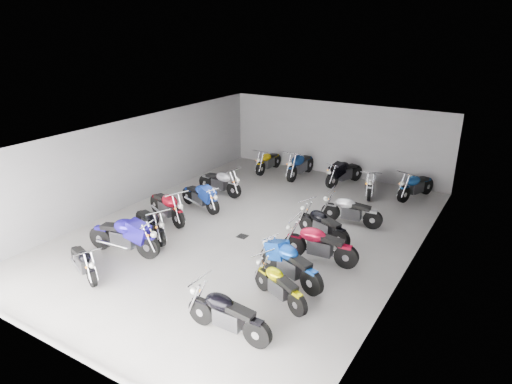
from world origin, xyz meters
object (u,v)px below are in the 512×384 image
(motorcycle_left_a, at_px, (83,261))
(motorcycle_back_b, at_px, (268,161))
(motorcycle_back_d, at_px, (344,173))
(motorcycle_back_e, at_px, (371,183))
(motorcycle_right_d, at_px, (319,244))
(motorcycle_right_c, at_px, (289,263))
(motorcycle_right_f, at_px, (351,211))
(motorcycle_right_e, at_px, (323,225))
(motorcycle_left_b, at_px, (124,236))
(motorcycle_right_a, at_px, (227,314))
(motorcycle_back_c, at_px, (300,165))
(motorcycle_back_f, at_px, (416,186))
(motorcycle_left_f, at_px, (220,182))
(motorcycle_left_d, at_px, (167,206))
(motorcycle_left_e, at_px, (201,196))
(drain_grate, at_px, (242,236))
(motorcycle_right_b, at_px, (279,285))
(motorcycle_left_c, at_px, (150,223))

(motorcycle_left_a, relative_size, motorcycle_back_b, 0.86)
(motorcycle_back_d, xyz_separation_m, motorcycle_back_e, (1.33, -0.58, -0.02))
(motorcycle_right_d, bearing_deg, motorcycle_back_d, 11.65)
(motorcycle_right_c, height_order, motorcycle_right_f, motorcycle_right_c)
(motorcycle_right_e, bearing_deg, motorcycle_right_c, -155.12)
(motorcycle_left_b, height_order, motorcycle_right_a, motorcycle_left_b)
(motorcycle_right_c, xyz_separation_m, motorcycle_right_d, (0.22, 1.40, -0.00))
(motorcycle_back_c, bearing_deg, motorcycle_back_f, -179.34)
(motorcycle_right_f, relative_size, motorcycle_back_c, 0.90)
(motorcycle_left_b, xyz_separation_m, motorcycle_left_f, (-0.52, 5.48, -0.07))
(motorcycle_right_a, bearing_deg, motorcycle_right_c, -2.69)
(motorcycle_left_b, height_order, motorcycle_left_d, motorcycle_left_b)
(motorcycle_left_e, bearing_deg, motorcycle_back_d, 161.05)
(motorcycle_back_c, bearing_deg, motorcycle_left_f, 64.11)
(motorcycle_left_e, xyz_separation_m, motorcycle_right_d, (5.26, -1.30, 0.04))
(motorcycle_left_a, xyz_separation_m, motorcycle_right_d, (5.02, 4.04, 0.09))
(motorcycle_left_d, height_order, motorcycle_back_c, motorcycle_back_c)
(motorcycle_left_b, relative_size, motorcycle_back_f, 1.17)
(motorcycle_back_d, bearing_deg, motorcycle_left_e, 75.60)
(drain_grate, xyz_separation_m, motorcycle_left_e, (-2.53, 1.11, 0.49))
(motorcycle_right_b, bearing_deg, motorcycle_right_d, 22.44)
(motorcycle_left_e, height_order, motorcycle_right_a, motorcycle_right_a)
(motorcycle_right_a, xyz_separation_m, motorcycle_right_d, (0.36, 4.03, 0.02))
(motorcycle_right_b, distance_m, motorcycle_right_c, 0.98)
(motorcycle_right_b, height_order, motorcycle_right_e, motorcycle_right_e)
(motorcycle_right_d, relative_size, motorcycle_right_e, 1.11)
(motorcycle_left_b, relative_size, motorcycle_back_e, 1.16)
(motorcycle_left_d, height_order, motorcycle_right_a, motorcycle_left_d)
(motorcycle_right_e, bearing_deg, motorcycle_left_e, 109.72)
(motorcycle_right_f, distance_m, motorcycle_back_e, 3.12)
(motorcycle_left_b, distance_m, motorcycle_left_f, 5.51)
(motorcycle_left_b, relative_size, motorcycle_right_f, 1.14)
(motorcycle_right_d, xyz_separation_m, motorcycle_back_b, (-5.39, 6.43, -0.05))
(motorcycle_left_d, distance_m, motorcycle_right_a, 6.54)
(motorcycle_left_f, distance_m, motorcycle_back_b, 3.50)
(motorcycle_back_c, bearing_deg, motorcycle_left_a, 83.82)
(motorcycle_right_a, height_order, motorcycle_back_d, motorcycle_back_d)
(motorcycle_right_a, xyz_separation_m, motorcycle_back_b, (-5.04, 10.46, -0.02))
(motorcycle_back_b, relative_size, motorcycle_back_f, 1.00)
(motorcycle_left_b, xyz_separation_m, motorcycle_back_d, (3.22, 9.11, -0.05))
(motorcycle_left_a, distance_m, motorcycle_left_c, 2.65)
(motorcycle_left_e, distance_m, motorcycle_back_c, 5.37)
(motorcycle_back_f, bearing_deg, motorcycle_back_b, 21.89)
(motorcycle_right_d, xyz_separation_m, motorcycle_back_e, (-0.48, 5.98, -0.03))
(motorcycle_left_d, height_order, motorcycle_right_c, motorcycle_left_d)
(motorcycle_left_c, distance_m, motorcycle_back_e, 8.72)
(motorcycle_left_a, bearing_deg, motorcycle_left_b, -157.65)
(motorcycle_back_e, bearing_deg, motorcycle_left_d, 34.25)
(motorcycle_left_b, distance_m, motorcycle_back_d, 9.66)
(motorcycle_left_d, xyz_separation_m, motorcycle_right_e, (5.12, 1.43, -0.04))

